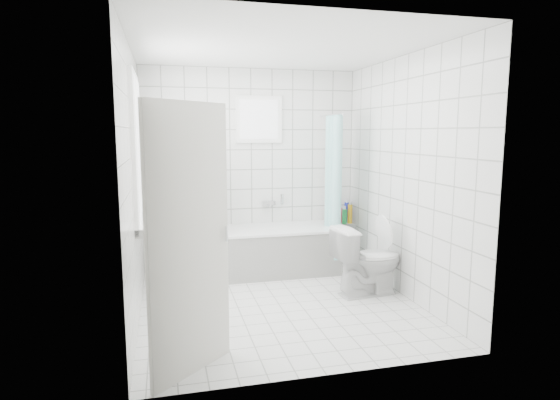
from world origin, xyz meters
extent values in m
plane|color=white|center=(0.00, 0.00, 0.00)|extent=(3.00, 3.00, 0.00)
plane|color=white|center=(0.00, 0.00, 2.60)|extent=(3.00, 3.00, 0.00)
cube|color=white|center=(0.00, 1.50, 1.30)|extent=(2.80, 0.02, 2.60)
cube|color=white|center=(0.00, -1.50, 1.30)|extent=(2.80, 0.02, 2.60)
cube|color=white|center=(-1.40, 0.00, 1.30)|extent=(0.02, 3.00, 2.60)
cube|color=white|center=(1.40, 0.00, 1.30)|extent=(0.02, 3.00, 2.60)
cube|color=white|center=(-1.35, 0.30, 1.60)|extent=(0.01, 0.90, 1.40)
cube|color=white|center=(0.10, 1.46, 1.95)|extent=(0.50, 0.01, 0.50)
cube|color=white|center=(-1.31, 0.30, 0.86)|extent=(0.18, 1.02, 0.08)
cube|color=silver|center=(-0.96, -1.21, 1.00)|extent=(0.62, 0.57, 2.00)
cube|color=white|center=(0.12, 1.12, 0.28)|extent=(1.76, 0.75, 0.55)
cube|color=white|center=(0.12, 1.12, 0.57)|extent=(1.78, 0.77, 0.03)
cube|color=white|center=(-0.84, 1.07, 0.75)|extent=(0.15, 0.85, 1.50)
cube|color=white|center=(1.29, 1.38, 0.28)|extent=(0.40, 0.24, 0.55)
imported|color=white|center=(1.03, 0.06, 0.39)|extent=(0.80, 0.51, 0.77)
cylinder|color=silver|center=(0.95, 1.10, 2.00)|extent=(0.02, 0.80, 0.02)
cube|color=silver|center=(0.22, 1.46, 0.85)|extent=(0.18, 0.06, 0.06)
imported|color=silver|center=(-1.30, 0.27, 0.98)|extent=(0.15, 0.15, 0.17)
imported|color=silver|center=(-1.30, 0.43, 1.06)|extent=(0.16, 0.16, 0.31)
imported|color=#C663A1|center=(-1.30, 0.62, 0.99)|extent=(0.11, 0.11, 0.19)
cylinder|color=#178F3B|center=(1.24, 1.29, 0.65)|extent=(0.06, 0.06, 0.20)
cylinder|color=#1520AE|center=(1.31, 1.40, 0.69)|extent=(0.06, 0.06, 0.28)
cylinder|color=yellow|center=(1.33, 1.32, 0.68)|extent=(0.06, 0.06, 0.26)
cylinder|color=red|center=(1.21, 1.40, 0.65)|extent=(0.06, 0.06, 0.20)
camera|label=1|loc=(-1.12, -4.56, 1.78)|focal=30.00mm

